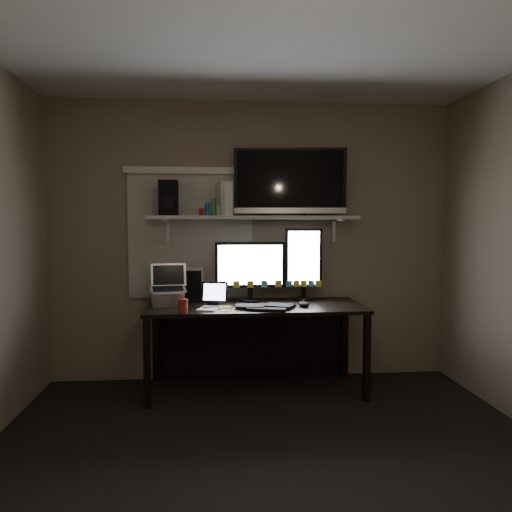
{
  "coord_description": "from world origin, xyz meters",
  "views": [
    {
      "loc": [
        -0.36,
        -2.71,
        1.43
      ],
      "look_at": [
        -0.01,
        1.25,
        1.15
      ],
      "focal_mm": 35.0,
      "sensor_mm": 36.0,
      "label": 1
    }
  ],
  "objects": [
    {
      "name": "mouse",
      "position": [
        0.39,
        1.3,
        0.75
      ],
      "size": [
        0.11,
        0.14,
        0.04
      ],
      "primitive_type": "ellipsoid",
      "rotation": [
        0.0,
        0.0,
        0.33
      ],
      "color": "black",
      "rests_on": "desk"
    },
    {
      "name": "notepad",
      "position": [
        -0.39,
        1.24,
        0.74
      ],
      "size": [
        0.2,
        0.24,
        0.01
      ],
      "primitive_type": "cube",
      "rotation": [
        0.0,
        0.0,
        -0.31
      ],
      "color": "white",
      "rests_on": "desk"
    },
    {
      "name": "floor",
      "position": [
        0.0,
        0.0,
        0.0
      ],
      "size": [
        3.6,
        3.6,
        0.0
      ],
      "primitive_type": "plane",
      "color": "black",
      "rests_on": "ground"
    },
    {
      "name": "back_wall",
      "position": [
        0.0,
        1.8,
        1.25
      ],
      "size": [
        3.6,
        0.0,
        3.6
      ],
      "primitive_type": "plane",
      "rotation": [
        1.57,
        0.0,
        0.0
      ],
      "color": "#83715E",
      "rests_on": "floor"
    },
    {
      "name": "speaker",
      "position": [
        -0.73,
        1.64,
        1.63
      ],
      "size": [
        0.17,
        0.21,
        0.3
      ],
      "primitive_type": "cube",
      "rotation": [
        0.0,
        0.0,
        0.05
      ],
      "color": "black",
      "rests_on": "wall_shelf"
    },
    {
      "name": "tablet",
      "position": [
        -0.34,
        1.45,
        0.83
      ],
      "size": [
        0.24,
        0.15,
        0.2
      ],
      "primitive_type": "cube",
      "rotation": [
        0.0,
        0.0,
        -0.26
      ],
      "color": "black",
      "rests_on": "desk"
    },
    {
      "name": "ceiling",
      "position": [
        0.0,
        0.0,
        2.5
      ],
      "size": [
        3.6,
        3.6,
        0.0
      ],
      "primitive_type": "plane",
      "rotation": [
        3.14,
        0.0,
        0.0
      ],
      "color": "silver",
      "rests_on": "back_wall"
    },
    {
      "name": "wall_shelf",
      "position": [
        0.0,
        1.62,
        1.46
      ],
      "size": [
        1.8,
        0.35,
        0.03
      ],
      "primitive_type": "cube",
      "color": "#B7B8B2",
      "rests_on": "back_wall"
    },
    {
      "name": "tv",
      "position": [
        0.33,
        1.67,
        1.78
      ],
      "size": [
        1.0,
        0.28,
        0.59
      ],
      "primitive_type": "cube",
      "rotation": [
        0.0,
        0.0,
        -0.11
      ],
      "color": "black",
      "rests_on": "wall_shelf"
    },
    {
      "name": "file_sorter",
      "position": [
        -0.57,
        1.72,
        0.87
      ],
      "size": [
        0.24,
        0.14,
        0.29
      ],
      "primitive_type": "cube",
      "rotation": [
        0.0,
        0.0,
        -0.19
      ],
      "color": "black",
      "rests_on": "desk"
    },
    {
      "name": "game_console",
      "position": [
        -0.25,
        1.61,
        1.62
      ],
      "size": [
        0.14,
        0.25,
        0.28
      ],
      "primitive_type": "cube",
      "rotation": [
        0.0,
        0.0,
        0.28
      ],
      "color": "silver",
      "rests_on": "wall_shelf"
    },
    {
      "name": "laptop",
      "position": [
        -0.73,
        1.47,
        0.9
      ],
      "size": [
        0.33,
        0.29,
        0.33
      ],
      "primitive_type": "cube",
      "rotation": [
        0.0,
        0.0,
        0.17
      ],
      "color": "silver",
      "rests_on": "desk"
    },
    {
      "name": "sticky_notes",
      "position": [
        -0.22,
        1.28,
        0.73
      ],
      "size": [
        0.33,
        0.27,
        0.0
      ],
      "primitive_type": null,
      "rotation": [
        0.0,
        0.0,
        -0.23
      ],
      "color": "yellow",
      "rests_on": "desk"
    },
    {
      "name": "bottles",
      "position": [
        -0.35,
        1.55,
        1.56
      ],
      "size": [
        0.24,
        0.07,
        0.15
      ],
      "primitive_type": null,
      "rotation": [
        0.0,
        0.0,
        0.07
      ],
      "color": "#A50F0C",
      "rests_on": "wall_shelf"
    },
    {
      "name": "keyboard",
      "position": [
        0.06,
        1.26,
        0.74
      ],
      "size": [
        0.51,
        0.31,
        0.03
      ],
      "primitive_type": "cube",
      "rotation": [
        0.0,
        0.0,
        -0.29
      ],
      "color": "black",
      "rests_on": "desk"
    },
    {
      "name": "window_blinds",
      "position": [
        -0.55,
        1.79,
        1.3
      ],
      "size": [
        1.1,
        0.02,
        1.1
      ],
      "primitive_type": "cube",
      "color": "beige",
      "rests_on": "back_wall"
    },
    {
      "name": "monitor_portrait",
      "position": [
        0.45,
        1.64,
        1.06
      ],
      "size": [
        0.33,
        0.08,
        0.65
      ],
      "primitive_type": "cube",
      "rotation": [
        0.0,
        0.0,
        -0.06
      ],
      "color": "black",
      "rests_on": "desk"
    },
    {
      "name": "monitor_landscape",
      "position": [
        -0.03,
        1.61,
        1.0
      ],
      "size": [
        0.61,
        0.07,
        0.54
      ],
      "primitive_type": "cube",
      "rotation": [
        0.0,
        0.0,
        0.0
      ],
      "color": "black",
      "rests_on": "desk"
    },
    {
      "name": "cup",
      "position": [
        -0.58,
        1.12,
        0.78
      ],
      "size": [
        0.09,
        0.09,
        0.11
      ],
      "primitive_type": "cylinder",
      "rotation": [
        0.0,
        0.0,
        0.2
      ],
      "color": "maroon",
      "rests_on": "desk"
    },
    {
      "name": "desk",
      "position": [
        0.0,
        1.55,
        0.55
      ],
      "size": [
        1.8,
        0.75,
        0.73
      ],
      "color": "black",
      "rests_on": "floor"
    }
  ]
}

